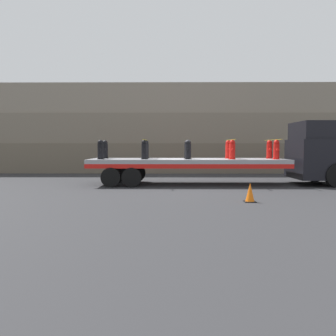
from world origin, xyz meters
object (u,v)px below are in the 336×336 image
(fire_hydrant_black_near_0, at_px, (100,150))
(fire_hydrant_red_far_3, at_px, (228,150))
(truck_cab, at_px, (318,153))
(fire_hydrant_red_near_3, at_px, (232,150))
(flatbed_trailer, at_px, (177,163))
(fire_hydrant_black_far_1, at_px, (146,150))
(fire_hydrant_red_far_4, at_px, (269,150))
(fire_hydrant_red_near_4, at_px, (276,150))
(fire_hydrant_black_far_0, at_px, (105,150))
(fire_hydrant_black_near_2, at_px, (188,150))
(fire_hydrant_black_near_1, at_px, (144,150))
(traffic_cone, at_px, (250,193))
(fire_hydrant_black_far_2, at_px, (187,150))

(fire_hydrant_black_near_0, bearing_deg, fire_hydrant_red_far_3, 9.99)
(truck_cab, relative_size, fire_hydrant_red_near_3, 3.30)
(flatbed_trailer, bearing_deg, fire_hydrant_red_near_3, -11.97)
(truck_cab, bearing_deg, fire_hydrant_red_near_3, -172.72)
(fire_hydrant_black_far_1, height_order, fire_hydrant_red_far_4, same)
(fire_hydrant_black_near_0, xyz_separation_m, fire_hydrant_red_near_4, (8.33, 0.00, 0.00))
(fire_hydrant_black_far_0, bearing_deg, fire_hydrant_red_near_4, -7.53)
(fire_hydrant_black_near_2, bearing_deg, fire_hydrant_black_near_1, 180.00)
(flatbed_trailer, distance_m, fire_hydrant_red_near_3, 2.74)
(fire_hydrant_black_near_2, relative_size, traffic_cone, 1.43)
(fire_hydrant_red_near_3, distance_m, fire_hydrant_red_near_4, 2.08)
(fire_hydrant_black_near_0, bearing_deg, fire_hydrant_red_near_3, 0.00)
(fire_hydrant_black_near_0, relative_size, fire_hydrant_red_far_4, 1.00)
(fire_hydrant_black_far_1, bearing_deg, fire_hydrant_black_near_2, -27.86)
(fire_hydrant_black_near_0, relative_size, fire_hydrant_black_far_2, 1.00)
(fire_hydrant_black_near_0, xyz_separation_m, fire_hydrant_red_near_3, (6.25, 0.00, 0.00))
(fire_hydrant_black_far_1, relative_size, fire_hydrant_black_far_2, 1.00)
(fire_hydrant_black_far_2, xyz_separation_m, fire_hydrant_red_near_3, (2.08, -1.10, 0.00))
(fire_hydrant_black_near_1, xyz_separation_m, fire_hydrant_red_far_3, (4.16, 1.10, 0.00))
(fire_hydrant_red_far_3, xyz_separation_m, fire_hydrant_red_near_4, (2.08, -1.10, 0.00))
(fire_hydrant_black_near_2, height_order, fire_hydrant_red_near_3, same)
(fire_hydrant_black_far_0, xyz_separation_m, fire_hydrant_red_far_4, (8.33, 0.00, 0.00))
(fire_hydrant_red_far_3, bearing_deg, fire_hydrant_red_far_4, 0.00)
(fire_hydrant_black_near_1, xyz_separation_m, fire_hydrant_red_far_4, (6.25, 1.10, 0.00))
(fire_hydrant_black_far_0, xyz_separation_m, traffic_cone, (6.01, -5.64, -1.39))
(fire_hydrant_black_far_2, bearing_deg, traffic_cone, -71.86)
(fire_hydrant_black_near_2, distance_m, fire_hydrant_red_near_3, 2.08)
(fire_hydrant_black_far_0, height_order, fire_hydrant_black_far_2, same)
(flatbed_trailer, xyz_separation_m, fire_hydrant_red_near_4, (4.68, -0.55, 0.67))
(fire_hydrant_black_far_1, distance_m, fire_hydrant_red_far_3, 4.16)
(fire_hydrant_black_far_1, bearing_deg, fire_hydrant_red_far_3, 0.00)
(fire_hydrant_black_near_1, distance_m, traffic_cone, 6.17)
(flatbed_trailer, distance_m, fire_hydrant_black_far_0, 3.75)
(fire_hydrant_black_near_2, relative_size, fire_hydrant_black_far_2, 1.00)
(fire_hydrant_black_near_0, xyz_separation_m, fire_hydrant_black_near_1, (2.08, 0.00, 0.00))
(fire_hydrant_red_far_3, bearing_deg, truck_cab, -7.28)
(fire_hydrant_black_near_2, distance_m, fire_hydrant_black_far_2, 1.10)
(truck_cab, xyz_separation_m, fire_hydrant_black_far_1, (-8.47, 0.55, 0.18))
(fire_hydrant_black_far_0, distance_m, traffic_cone, 8.36)
(fire_hydrant_black_near_1, bearing_deg, fire_hydrant_black_far_2, 27.86)
(fire_hydrant_black_far_1, relative_size, fire_hydrant_red_far_4, 1.00)
(fire_hydrant_black_near_2, bearing_deg, fire_hydrant_black_far_0, 165.20)
(fire_hydrant_red_near_3, bearing_deg, fire_hydrant_black_near_0, 180.00)
(fire_hydrant_black_far_1, xyz_separation_m, fire_hydrant_red_near_3, (4.16, -1.10, 0.00))
(fire_hydrant_red_near_4, bearing_deg, fire_hydrant_red_far_4, 90.00)
(fire_hydrant_red_near_4, bearing_deg, fire_hydrant_black_far_2, 165.20)
(truck_cab, height_order, flatbed_trailer, truck_cab)
(flatbed_trailer, distance_m, fire_hydrant_red_far_4, 4.76)
(fire_hydrant_black_near_2, height_order, fire_hydrant_red_far_3, same)
(fire_hydrant_red_far_3, height_order, traffic_cone, fire_hydrant_red_far_3)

